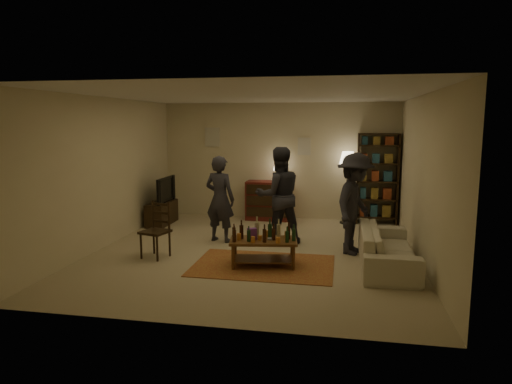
% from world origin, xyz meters
% --- Properties ---
extents(floor, '(6.00, 6.00, 0.00)m').
position_xyz_m(floor, '(0.00, 0.00, 0.00)').
color(floor, '#C6B793').
rests_on(floor, ground).
extents(room_shell, '(6.00, 6.00, 6.00)m').
position_xyz_m(room_shell, '(-0.65, 2.98, 1.81)').
color(room_shell, beige).
rests_on(room_shell, ground).
extents(rug, '(2.20, 1.50, 0.01)m').
position_xyz_m(rug, '(0.28, -0.74, 0.01)').
color(rug, '#973521').
rests_on(rug, ground).
extents(coffee_table, '(1.12, 0.73, 0.77)m').
position_xyz_m(coffee_table, '(0.28, -0.74, 0.39)').
color(coffee_table, brown).
rests_on(coffee_table, ground).
extents(dining_chair, '(0.51, 0.51, 0.95)m').
position_xyz_m(dining_chair, '(-1.56, -0.57, 0.50)').
color(dining_chair, black).
rests_on(dining_chair, ground).
extents(tv_stand, '(0.40, 1.00, 1.06)m').
position_xyz_m(tv_stand, '(-2.44, 1.80, 0.38)').
color(tv_stand, black).
rests_on(tv_stand, ground).
extents(dresser, '(1.00, 0.50, 1.36)m').
position_xyz_m(dresser, '(-0.19, 2.71, 0.48)').
color(dresser, maroon).
rests_on(dresser, ground).
extents(bookshelf, '(0.90, 0.34, 2.02)m').
position_xyz_m(bookshelf, '(2.25, 2.78, 1.03)').
color(bookshelf, black).
rests_on(bookshelf, ground).
extents(floor_lamp, '(0.36, 0.36, 1.61)m').
position_xyz_m(floor_lamp, '(1.59, 2.65, 1.36)').
color(floor_lamp, black).
rests_on(floor_lamp, ground).
extents(sofa, '(0.81, 2.08, 0.61)m').
position_xyz_m(sofa, '(2.20, -0.40, 0.30)').
color(sofa, beige).
rests_on(sofa, ground).
extents(person_left, '(0.68, 0.53, 1.64)m').
position_xyz_m(person_left, '(-0.78, 0.60, 0.82)').
color(person_left, '#2B2A32').
rests_on(person_left, ground).
extents(person_right, '(1.08, 0.98, 1.81)m').
position_xyz_m(person_right, '(0.33, 0.68, 0.90)').
color(person_right, '#292931').
rests_on(person_right, ground).
extents(person_by_sofa, '(0.99, 1.28, 1.75)m').
position_xyz_m(person_by_sofa, '(1.70, 0.24, 0.87)').
color(person_by_sofa, '#25252C').
rests_on(person_by_sofa, ground).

